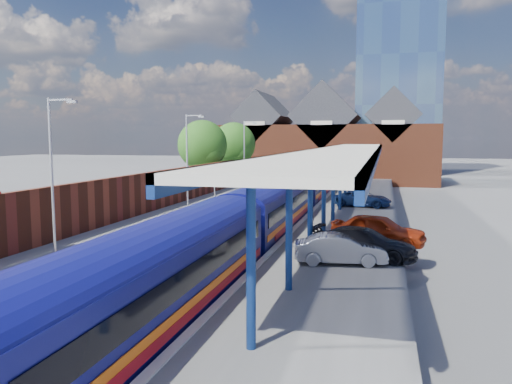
# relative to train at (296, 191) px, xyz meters

# --- Properties ---
(ground) EXTENTS (240.00, 240.00, 0.00)m
(ground) POSITION_rel_train_xyz_m (-1.49, 5.63, -2.12)
(ground) COLOR #5B5B5E
(ground) RESTS_ON ground
(ballast_bed) EXTENTS (6.00, 76.00, 0.06)m
(ballast_bed) POSITION_rel_train_xyz_m (-1.49, -4.37, -2.09)
(ballast_bed) COLOR #473D33
(ballast_bed) RESTS_ON ground
(rails) EXTENTS (4.51, 76.00, 0.14)m
(rails) POSITION_rel_train_xyz_m (-1.49, -4.37, -2.00)
(rails) COLOR slate
(rails) RESTS_ON ground
(left_platform) EXTENTS (5.00, 76.00, 1.00)m
(left_platform) POSITION_rel_train_xyz_m (-6.99, -4.37, -1.62)
(left_platform) COLOR #565659
(left_platform) RESTS_ON ground
(right_platform) EXTENTS (6.00, 76.00, 1.00)m
(right_platform) POSITION_rel_train_xyz_m (4.51, -4.37, -1.62)
(right_platform) COLOR #565659
(right_platform) RESTS_ON ground
(coping_left) EXTENTS (0.30, 76.00, 0.05)m
(coping_left) POSITION_rel_train_xyz_m (-4.64, -4.37, -1.10)
(coping_left) COLOR silver
(coping_left) RESTS_ON left_platform
(coping_right) EXTENTS (0.30, 76.00, 0.05)m
(coping_right) POSITION_rel_train_xyz_m (1.66, -4.37, -1.10)
(coping_right) COLOR silver
(coping_right) RESTS_ON right_platform
(yellow_line) EXTENTS (0.14, 76.00, 0.01)m
(yellow_line) POSITION_rel_train_xyz_m (-5.24, -4.37, -1.12)
(yellow_line) COLOR yellow
(yellow_line) RESTS_ON left_platform
(train) EXTENTS (2.87, 65.91, 3.45)m
(train) POSITION_rel_train_xyz_m (0.00, 0.00, 0.00)
(train) COLOR #0D0E5C
(train) RESTS_ON ground
(canopy) EXTENTS (4.50, 52.00, 4.48)m
(canopy) POSITION_rel_train_xyz_m (3.99, -2.42, 3.13)
(canopy) COLOR navy
(canopy) RESTS_ON right_platform
(lamp_post_b) EXTENTS (1.48, 0.18, 7.00)m
(lamp_post_b) POSITION_rel_train_xyz_m (-7.86, -18.37, 2.87)
(lamp_post_b) COLOR #A5A8AA
(lamp_post_b) RESTS_ON left_platform
(lamp_post_c) EXTENTS (1.48, 0.18, 7.00)m
(lamp_post_c) POSITION_rel_train_xyz_m (-7.86, -2.37, 2.87)
(lamp_post_c) COLOR #A5A8AA
(lamp_post_c) RESTS_ON left_platform
(lamp_post_d) EXTENTS (1.48, 0.18, 7.00)m
(lamp_post_d) POSITION_rel_train_xyz_m (-7.86, 13.63, 2.87)
(lamp_post_d) COLOR #A5A8AA
(lamp_post_d) RESTS_ON left_platform
(platform_sign) EXTENTS (0.55, 0.08, 2.50)m
(platform_sign) POSITION_rel_train_xyz_m (-6.49, -0.37, 0.57)
(platform_sign) COLOR #A5A8AA
(platform_sign) RESTS_ON left_platform
(brick_wall) EXTENTS (0.35, 50.00, 3.86)m
(brick_wall) POSITION_rel_train_xyz_m (-9.59, -10.83, 0.33)
(brick_wall) COLOR brown
(brick_wall) RESTS_ON left_platform
(station_building) EXTENTS (30.00, 12.12, 13.78)m
(station_building) POSITION_rel_train_xyz_m (-1.49, 33.63, 3.33)
(station_building) COLOR brown
(station_building) RESTS_ON ground
(glass_tower) EXTENTS (14.20, 14.20, 40.30)m
(glass_tower) POSITION_rel_train_xyz_m (8.51, 55.63, 18.08)
(glass_tower) COLOR #4B6181
(glass_tower) RESTS_ON ground
(tree_near) EXTENTS (5.20, 5.20, 8.10)m
(tree_near) POSITION_rel_train_xyz_m (-11.84, 11.54, 3.23)
(tree_near) COLOR #382314
(tree_near) RESTS_ON ground
(tree_far) EXTENTS (5.20, 5.20, 8.10)m
(tree_far) POSITION_rel_train_xyz_m (-10.84, 19.54, 3.23)
(tree_far) COLOR #382314
(tree_far) RESTS_ON ground
(parked_car_red) EXTENTS (4.76, 2.58, 1.54)m
(parked_car_red) POSITION_rel_train_xyz_m (6.38, -13.29, -0.35)
(parked_car_red) COLOR #A92C0E
(parked_car_red) RESTS_ON right_platform
(parked_car_silver) EXTENTS (3.93, 1.91, 1.24)m
(parked_car_silver) POSITION_rel_train_xyz_m (4.92, -17.31, -0.50)
(parked_car_silver) COLOR #9A9A9F
(parked_car_silver) RESTS_ON right_platform
(parked_car_dark) EXTENTS (4.82, 2.69, 1.32)m
(parked_car_dark) POSITION_rel_train_xyz_m (5.82, -16.06, -0.46)
(parked_car_dark) COLOR black
(parked_car_dark) RESTS_ON right_platform
(parked_car_blue) EXTENTS (4.54, 2.64, 1.19)m
(parked_car_blue) POSITION_rel_train_xyz_m (5.07, 0.80, -0.53)
(parked_car_blue) COLOR navy
(parked_car_blue) RESTS_ON right_platform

